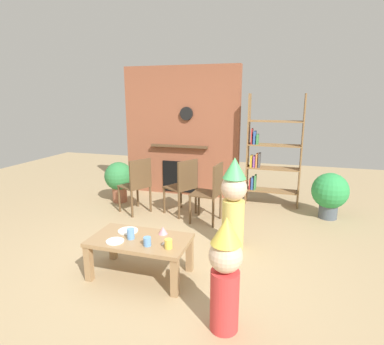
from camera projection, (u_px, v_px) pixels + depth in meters
ground_plane at (170, 262)px, 3.62m from camera, size 12.00×12.00×0.00m
brick_fireplace_feature at (181, 132)px, 5.96m from camera, size 2.20×0.28×2.40m
bookshelf at (269, 155)px, 5.39m from camera, size 0.90×0.28×1.90m
coffee_table at (140, 245)px, 3.27m from camera, size 1.02×0.56×0.42m
paper_cup_near_left at (168, 244)px, 3.03m from camera, size 0.08×0.08×0.09m
paper_cup_near_right at (131, 234)px, 3.23m from camera, size 0.08×0.08×0.11m
paper_cup_center at (147, 241)px, 3.08m from camera, size 0.08×0.08×0.09m
paper_plate_front at (115, 241)px, 3.17m from camera, size 0.18×0.18×0.01m
paper_plate_rear at (128, 231)px, 3.42m from camera, size 0.22×0.22×0.01m
birthday_cake_slice at (163, 230)px, 3.35m from camera, size 0.10×0.10×0.08m
table_fork at (165, 242)px, 3.17m from camera, size 0.03×0.15×0.01m
child_with_cone_hat at (225, 272)px, 2.46m from camera, size 0.27×0.27×0.96m
child_in_pink at (234, 201)px, 3.84m from camera, size 0.32×0.32×1.14m
dining_chair_left at (137, 183)px, 5.03m from camera, size 0.54×0.54×0.90m
dining_chair_middle at (184, 184)px, 4.96m from camera, size 0.55×0.55×0.90m
dining_chair_right at (212, 190)px, 4.65m from camera, size 0.44×0.44×0.90m
potted_plant_tall at (330, 193)px, 4.84m from camera, size 0.55×0.55×0.72m
potted_plant_short at (119, 178)px, 5.62m from camera, size 0.50×0.50×0.72m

